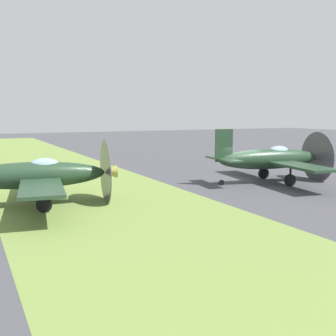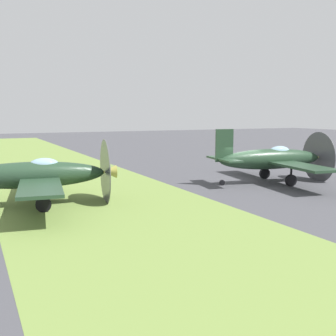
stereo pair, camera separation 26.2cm
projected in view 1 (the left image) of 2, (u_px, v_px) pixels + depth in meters
ground_plane at (235, 183)px, 27.94m from camera, size 160.00×160.00×0.00m
grass_verge at (94, 196)px, 23.52m from camera, size 120.00×11.00×0.01m
airplane_lead at (272, 159)px, 27.90m from camera, size 10.91×8.68×3.86m
airplane_wingman at (35, 175)px, 20.75m from camera, size 10.68×8.49×3.78m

